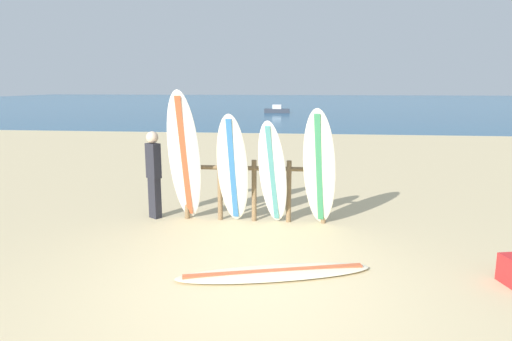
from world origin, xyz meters
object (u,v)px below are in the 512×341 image
surfboard_leaning_center_left (273,174)px  beachgoer_standing (154,171)px  surfboard_rack (254,185)px  surfboard_leaning_center (319,169)px  surfboard_leaning_left (233,170)px  small_boat_offshore (277,110)px  surfboard_lying_on_sand (274,273)px  surfboard_leaning_far_left (184,158)px

surfboard_leaning_center_left → beachgoer_standing: (-2.24, 0.38, -0.06)m
surfboard_rack → surfboard_leaning_center: 1.26m
surfboard_leaning_left → surfboard_leaning_center: (1.50, -0.04, 0.05)m
surfboard_leaning_center_left → small_boat_offshore: bearing=93.9°
beachgoer_standing → small_boat_offshore: size_ratio=0.77×
surfboard_leaning_center_left → surfboard_lying_on_sand: size_ratio=0.72×
surfboard_leaning_left → surfboard_leaning_center_left: surfboard_leaning_left is taller
surfboard_leaning_center → surfboard_leaning_left: bearing=178.6°
surfboard_leaning_center → surfboard_lying_on_sand: 2.39m
surfboard_leaning_center → beachgoer_standing: surfboard_leaning_center is taller
surfboard_leaning_far_left → surfboard_lying_on_sand: size_ratio=0.90×
surfboard_leaning_left → small_boat_offshore: size_ratio=0.94×
surfboard_leaning_center_left → surfboard_rack: bearing=132.1°
surfboard_leaning_center → beachgoer_standing: (-3.03, 0.29, -0.16)m
surfboard_leaning_center_left → surfboard_leaning_center: size_ratio=0.91×
surfboard_leaning_far_left → surfboard_leaning_left: surfboard_leaning_far_left is taller
surfboard_leaning_far_left → beachgoer_standing: (-0.68, 0.32, -0.30)m
surfboard_lying_on_sand → beachgoer_standing: 3.50m
surfboard_leaning_center_left → surfboard_leaning_center: surfboard_leaning_center is taller
small_boat_offshore → surfboard_leaning_center: bearing=-84.7°
beachgoer_standing → small_boat_offshore: (0.06, 31.45, -0.64)m
surfboard_rack → surfboard_leaning_center_left: bearing=-47.9°
surfboard_lying_on_sand → beachgoer_standing: bearing=135.6°
surfboard_leaning_left → surfboard_leaning_center_left: 0.73m
surfboard_leaning_center → small_boat_offshore: size_ratio=0.99×
surfboard_rack → surfboard_leaning_center: surfboard_leaning_center is taller
surfboard_rack → beachgoer_standing: size_ratio=1.61×
surfboard_leaning_far_left → surfboard_leaning_center_left: surfboard_leaning_far_left is taller
surfboard_rack → beachgoer_standing: bearing=-179.2°
surfboard_leaning_far_left → small_boat_offshore: surfboard_leaning_far_left is taller
beachgoer_standing → surfboard_leaning_far_left: bearing=-25.1°
beachgoer_standing → surfboard_lying_on_sand: bearing=-44.4°
surfboard_leaning_center_left → surfboard_lying_on_sand: 2.20m
surfboard_rack → surfboard_lying_on_sand: surfboard_rack is taller
surfboard_rack → surfboard_lying_on_sand: 2.54m
beachgoer_standing → small_boat_offshore: 31.46m
surfboard_rack → surfboard_leaning_center_left: 0.62m
surfboard_leaning_far_left → surfboard_lying_on_sand: (1.75, -2.05, -1.17)m
surfboard_rack → surfboard_leaning_center: bearing=-15.5°
surfboard_leaning_center_left → surfboard_leaning_left: bearing=170.0°
surfboard_rack → surfboard_leaning_center_left: size_ratio=1.36×
surfboard_rack → surfboard_leaning_center_left: surfboard_leaning_center_left is taller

